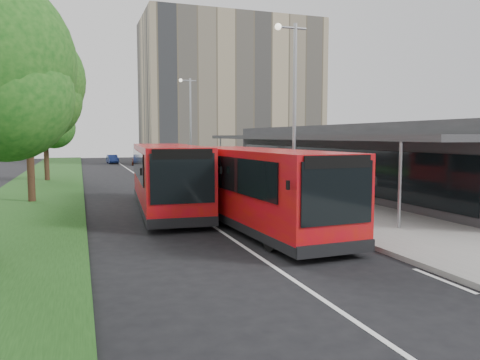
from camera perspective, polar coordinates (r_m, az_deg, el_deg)
The scene contains 17 objects.
ground at distance 17.50m, azimuth -3.18°, elevation -5.73°, with size 120.00×120.00×0.00m, color black.
pavement at distance 38.19m, azimuth -2.68°, elevation 0.42°, with size 5.00×80.00×0.15m, color slate.
grass_verge at distance 36.75m, azimuth -22.52°, elevation -0.22°, with size 5.00×80.00×0.10m, color #1A4114.
lane_centre_line at distance 32.05m, azimuth -10.49°, elevation -0.74°, with size 0.12×70.00×0.01m, color silver.
kerb_dashes at distance 36.56m, azimuth -6.30°, elevation 0.06°, with size 0.12×56.00×0.01m.
office_block at distance 61.69m, azimuth -1.28°, elevation 10.60°, with size 22.00×12.00×18.00m, color tan.
station_building at distance 29.05m, azimuth 13.36°, elevation 2.61°, with size 7.70×26.00×4.00m.
tree_mid at distance 25.80m, azimuth -24.52°, elevation 10.24°, with size 5.56×5.56×8.94m.
tree_far at distance 37.67m, azimuth -22.69°, elevation 6.62°, with size 4.34×4.34×6.91m.
lamp_post_near at distance 20.54m, azimuth 6.45°, elevation 9.11°, with size 1.44×0.28×8.00m.
lamp_post_far at distance 39.54m, azimuth -6.17°, elevation 7.29°, with size 1.44×0.28×8.00m.
bus_main at distance 16.97m, azimuth 2.20°, elevation -1.00°, with size 3.15×10.35×2.89m.
bus_second at distance 21.22m, azimuth -8.92°, elevation 0.30°, with size 3.38×10.60×2.96m.
litter_bin at distance 27.75m, azimuth 2.99°, elevation -0.23°, with size 0.57×0.57×1.03m, color #382817.
bollard at distance 36.55m, azimuth -4.33°, elevation 1.11°, with size 0.16×0.16×1.03m, color orange.
car_near at distance 56.13m, azimuth -12.43°, elevation 2.34°, with size 1.24×3.08×1.05m, color #561B0C.
car_far at distance 59.96m, azimuth -15.29°, elevation 2.47°, with size 1.14×3.26×1.07m, color navy.
Camera 1 is at (-4.65, -16.53, 3.36)m, focal length 35.00 mm.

